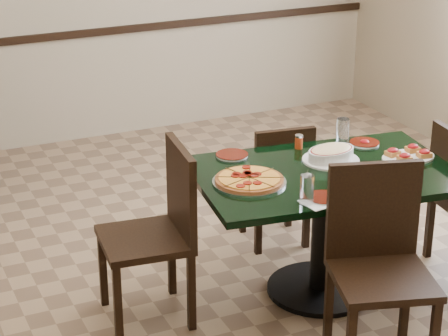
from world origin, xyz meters
name	(u,v)px	position (x,y,z in m)	size (l,w,h in m)	color
floor	(241,282)	(0.00, 0.00, 0.00)	(5.50, 5.50, 0.00)	#80664A
room_shell	(267,12)	(1.02, 1.73, 1.17)	(5.50, 5.50, 5.50)	silver
main_table	(324,201)	(0.37, -0.28, 0.57)	(1.52, 1.08, 0.75)	black
chair_far	(279,179)	(0.42, 0.34, 0.45)	(0.43, 0.43, 0.81)	black
chair_near	(378,254)	(0.29, -0.93, 0.57)	(0.58, 0.58, 1.00)	black
chair_left	(161,224)	(-0.54, -0.14, 0.55)	(0.50, 0.50, 0.97)	black
pepperoni_pizza	(249,180)	(-0.08, -0.26, 0.77)	(0.39, 0.39, 0.04)	silver
lasagna_casserole	(331,153)	(0.47, -0.17, 0.80)	(0.32, 0.32, 0.09)	silver
bread_basket	(354,181)	(0.38, -0.54, 0.79)	(0.29, 0.26, 0.10)	brown
bruschetta_platter	(408,155)	(0.89, -0.32, 0.77)	(0.32, 0.22, 0.05)	silver
side_plate_near	(324,198)	(0.17, -0.60, 0.76)	(0.18, 0.18, 0.02)	silver
side_plate_far_r	(365,143)	(0.79, -0.02, 0.76)	(0.18, 0.18, 0.03)	silver
side_plate_far_l	(232,155)	(0.00, 0.13, 0.76)	(0.19, 0.19, 0.02)	silver
napkin_setting	(318,203)	(0.12, -0.63, 0.75)	(0.17, 0.17, 0.01)	white
water_glass_a	(343,132)	(0.67, 0.03, 0.83)	(0.07, 0.07, 0.16)	silver
water_glass_b	(307,190)	(0.06, -0.61, 0.83)	(0.07, 0.07, 0.15)	silver
pepper_shaker	(299,141)	(0.40, 0.08, 0.79)	(0.05, 0.05, 0.08)	#BA4313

